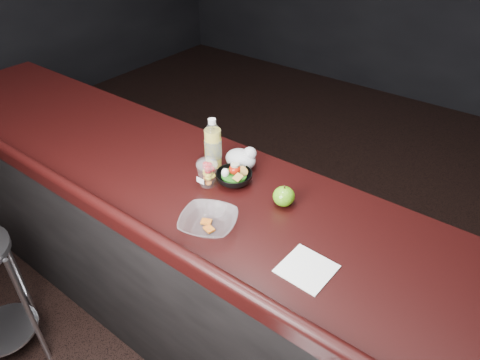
# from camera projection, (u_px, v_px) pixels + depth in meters

# --- Properties ---
(counter) EXTENTS (4.06, 0.71, 1.02)m
(counter) POSITION_uv_depth(u_px,v_px,m) (230.00, 283.00, 1.98)
(counter) COLOR black
(counter) RESTS_ON ground
(lemonade_bottle) EXTENTS (0.07, 0.07, 0.22)m
(lemonade_bottle) POSITION_uv_depth(u_px,v_px,m) (213.00, 146.00, 1.82)
(lemonade_bottle) COLOR yellow
(lemonade_bottle) RESTS_ON counter
(fruit_cup) EXTENTS (0.09, 0.09, 0.12)m
(fruit_cup) POSITION_uv_depth(u_px,v_px,m) (207.00, 172.00, 1.71)
(fruit_cup) COLOR white
(fruit_cup) RESTS_ON counter
(green_apple) EXTENTS (0.08, 0.08, 0.09)m
(green_apple) POSITION_uv_depth(u_px,v_px,m) (284.00, 196.00, 1.62)
(green_apple) COLOR #337A0E
(green_apple) RESTS_ON counter
(plastic_bag) EXTENTS (0.14, 0.11, 0.10)m
(plastic_bag) POSITION_uv_depth(u_px,v_px,m) (242.00, 158.00, 1.83)
(plastic_bag) COLOR silver
(plastic_bag) RESTS_ON counter
(snack_bowl) EXTENTS (0.17, 0.17, 0.08)m
(snack_bowl) POSITION_uv_depth(u_px,v_px,m) (234.00, 177.00, 1.75)
(snack_bowl) COLOR black
(snack_bowl) RESTS_ON counter
(takeout_bowl) EXTENTS (0.26, 0.26, 0.05)m
(takeout_bowl) POSITION_uv_depth(u_px,v_px,m) (208.00, 222.00, 1.52)
(takeout_bowl) COLOR silver
(takeout_bowl) RESTS_ON counter
(paper_napkin) EXTENTS (0.17, 0.17, 0.00)m
(paper_napkin) POSITION_uv_depth(u_px,v_px,m) (307.00, 269.00, 1.37)
(paper_napkin) COLOR white
(paper_napkin) RESTS_ON counter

